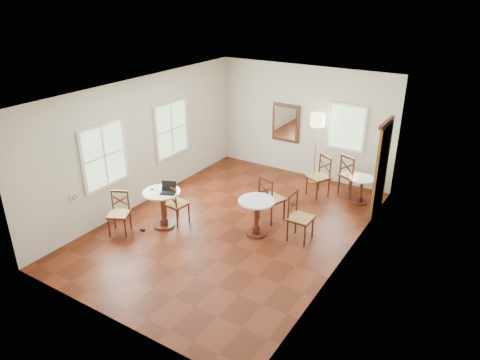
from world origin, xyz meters
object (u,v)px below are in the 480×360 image
(cafe_table_mid, at_px, (256,213))
(cafe_table_back, at_px, (361,187))
(cafe_table_near, at_px, (163,205))
(chair_near_b, at_px, (119,213))
(chair_mid_a, at_px, (271,199))
(chair_mid_b, at_px, (300,217))
(floor_lamp, at_px, (317,125))
(navy_mug, at_px, (170,187))
(chair_near_a, at_px, (176,204))
(laptop, at_px, (168,190))
(power_adapter, at_px, (143,230))
(water_glass, at_px, (156,189))
(chair_back_b, at_px, (319,177))
(chair_back_a, at_px, (351,175))
(mouse, at_px, (152,189))

(cafe_table_mid, height_order, cafe_table_back, cafe_table_mid)
(cafe_table_near, bearing_deg, chair_near_b, -131.47)
(chair_mid_a, distance_m, chair_mid_b, 0.98)
(floor_lamp, relative_size, navy_mug, 17.01)
(chair_near_a, xyz_separation_m, floor_lamp, (1.69, 3.68, 1.13))
(chair_mid_b, xyz_separation_m, laptop, (-2.58, -1.03, 0.39))
(chair_mid_a, height_order, power_adapter, chair_mid_a)
(navy_mug, bearing_deg, chair_near_b, -128.29)
(water_glass, bearing_deg, laptop, 23.75)
(chair_back_b, xyz_separation_m, water_glass, (-2.34, -3.32, 0.39))
(navy_mug, bearing_deg, chair_near_a, 58.61)
(cafe_table_back, xyz_separation_m, chair_mid_a, (-1.44, -1.91, 0.12))
(chair_back_b, height_order, navy_mug, chair_back_b)
(chair_mid_b, xyz_separation_m, navy_mug, (-2.66, -0.89, 0.38))
(cafe_table_mid, height_order, water_glass, water_glass)
(cafe_table_mid, height_order, chair_mid_b, chair_mid_b)
(cafe_table_mid, relative_size, laptop, 2.03)
(chair_near_a, distance_m, floor_lamp, 4.20)
(chair_back_a, distance_m, navy_mug, 4.52)
(chair_near_a, relative_size, chair_near_b, 1.02)
(cafe_table_mid, distance_m, cafe_table_back, 2.97)
(chair_near_a, bearing_deg, laptop, 101.89)
(cafe_table_near, relative_size, cafe_table_back, 1.28)
(chair_mid_a, distance_m, mouse, 2.61)
(floor_lamp, xyz_separation_m, mouse, (-2.06, -4.00, -0.74))
(cafe_table_mid, bearing_deg, chair_mid_b, 19.34)
(chair_near_a, distance_m, chair_back_a, 4.41)
(chair_near_b, bearing_deg, cafe_table_near, 21.25)
(cafe_table_mid, height_order, chair_back_a, chair_back_a)
(cafe_table_back, distance_m, water_glass, 4.86)
(floor_lamp, bearing_deg, chair_near_a, -114.70)
(cafe_table_mid, distance_m, chair_near_b, 2.90)
(chair_back_b, xyz_separation_m, mouse, (-2.49, -3.30, 0.35))
(cafe_table_near, relative_size, chair_near_b, 0.91)
(cafe_table_back, bearing_deg, chair_near_b, -133.56)
(cafe_table_mid, height_order, chair_mid_a, chair_mid_a)
(chair_near_a, relative_size, chair_back_b, 0.92)
(chair_back_a, xyz_separation_m, floor_lamp, (-1.08, 0.25, 1.06))
(chair_near_b, xyz_separation_m, floor_lamp, (2.44, 4.64, 1.14))
(chair_near_a, bearing_deg, chair_back_b, -118.12)
(chair_mid_b, bearing_deg, mouse, 111.22)
(floor_lamp, distance_m, navy_mug, 4.21)
(floor_lamp, bearing_deg, power_adapter, -115.64)
(power_adapter, bearing_deg, cafe_table_mid, 28.83)
(floor_lamp, distance_m, mouse, 4.56)
(chair_near_a, relative_size, mouse, 11.36)
(water_glass, bearing_deg, cafe_table_near, 34.54)
(chair_back_b, distance_m, power_adapter, 4.47)
(cafe_table_mid, xyz_separation_m, chair_near_b, (-2.50, -1.47, -0.04))
(chair_back_a, bearing_deg, chair_mid_a, 88.12)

